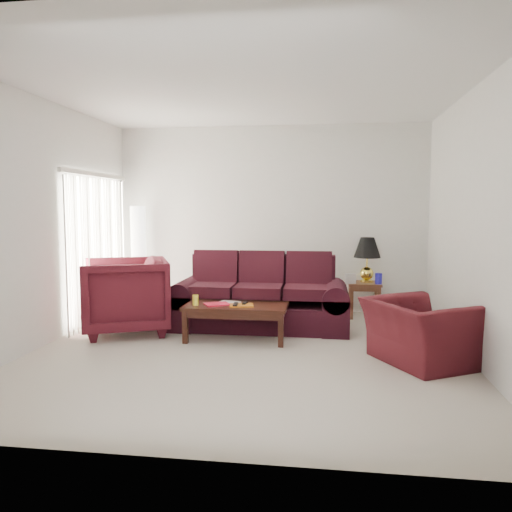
% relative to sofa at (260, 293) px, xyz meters
% --- Properties ---
extents(floor, '(5.00, 5.00, 0.00)m').
position_rel_sofa_xyz_m(floor, '(-0.00, -1.23, -0.50)').
color(floor, beige).
rests_on(floor, ground).
extents(blinds, '(0.10, 2.00, 2.16)m').
position_rel_sofa_xyz_m(blinds, '(-2.42, 0.07, 0.58)').
color(blinds, silver).
rests_on(blinds, ground).
extents(sofa, '(2.51, 1.24, 1.00)m').
position_rel_sofa_xyz_m(sofa, '(0.00, 0.00, 0.00)').
color(sofa, black).
rests_on(sofa, ground).
extents(throw_pillow, '(0.39, 0.21, 0.39)m').
position_rel_sofa_xyz_m(throw_pillow, '(-0.72, 0.85, 0.23)').
color(throw_pillow, black).
rests_on(throw_pillow, sofa).
extents(end_table, '(0.50, 0.50, 0.54)m').
position_rel_sofa_xyz_m(end_table, '(1.50, 0.92, -0.23)').
color(end_table, '#512A1B').
rests_on(end_table, ground).
extents(table_lamp, '(0.52, 0.52, 0.69)m').
position_rel_sofa_xyz_m(table_lamp, '(1.54, 0.97, 0.38)').
color(table_lamp, gold).
rests_on(table_lamp, end_table).
extents(clock, '(0.17, 0.11, 0.16)m').
position_rel_sofa_xyz_m(clock, '(1.28, 0.75, 0.12)').
color(clock, silver).
rests_on(clock, end_table).
extents(blue_canister, '(0.12, 0.12, 0.16)m').
position_rel_sofa_xyz_m(blue_canister, '(1.70, 0.78, 0.12)').
color(blue_canister, '#1C189D').
rests_on(blue_canister, end_table).
extents(picture_frame, '(0.20, 0.22, 0.06)m').
position_rel_sofa_xyz_m(picture_frame, '(1.40, 1.10, 0.13)').
color(picture_frame, silver).
rests_on(picture_frame, end_table).
extents(floor_lamp, '(0.36, 0.36, 1.73)m').
position_rel_sofa_xyz_m(floor_lamp, '(-2.14, 0.97, 0.37)').
color(floor_lamp, white).
rests_on(floor_lamp, ground).
extents(armchair_left, '(1.45, 1.44, 1.01)m').
position_rel_sofa_xyz_m(armchair_left, '(-1.76, -0.52, 0.01)').
color(armchair_left, '#430F18').
rests_on(armchair_left, ground).
extents(armchair_right, '(1.32, 1.37, 0.68)m').
position_rel_sofa_xyz_m(armchair_right, '(1.92, -1.36, -0.16)').
color(armchair_right, '#3E0E14').
rests_on(armchair_right, ground).
extents(coffee_table, '(1.45, 1.12, 0.45)m').
position_rel_sofa_xyz_m(coffee_table, '(-0.22, -0.67, -0.27)').
color(coffee_table, black).
rests_on(coffee_table, ground).
extents(magazine_red, '(0.37, 0.34, 0.02)m').
position_rel_sofa_xyz_m(magazine_red, '(-0.45, -0.73, -0.04)').
color(magazine_red, '#B4122D').
rests_on(magazine_red, coffee_table).
extents(magazine_white, '(0.30, 0.26, 0.01)m').
position_rel_sofa_xyz_m(magazine_white, '(-0.33, -0.59, -0.04)').
color(magazine_white, silver).
rests_on(magazine_white, coffee_table).
extents(magazine_orange, '(0.33, 0.27, 0.02)m').
position_rel_sofa_xyz_m(magazine_orange, '(-0.13, -0.76, -0.04)').
color(magazine_orange, '#C46D17').
rests_on(magazine_orange, coffee_table).
extents(remote_a, '(0.06, 0.18, 0.02)m').
position_rel_sofa_xyz_m(remote_a, '(-0.20, -0.79, -0.02)').
color(remote_a, black).
rests_on(remote_a, coffee_table).
extents(remote_b, '(0.05, 0.15, 0.02)m').
position_rel_sofa_xyz_m(remote_b, '(-0.10, -0.68, -0.02)').
color(remote_b, black).
rests_on(remote_b, coffee_table).
extents(yellow_glass, '(0.09, 0.09, 0.13)m').
position_rel_sofa_xyz_m(yellow_glass, '(-0.72, -0.79, 0.02)').
color(yellow_glass, yellow).
rests_on(yellow_glass, coffee_table).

